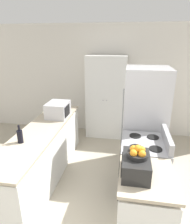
% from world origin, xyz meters
% --- Properties ---
extents(wall_back, '(7.00, 0.06, 2.60)m').
position_xyz_m(wall_back, '(0.00, 3.42, 1.30)').
color(wall_back, silver).
rests_on(wall_back, ground_plane).
extents(counter_left, '(0.60, 2.53, 0.88)m').
position_xyz_m(counter_left, '(-0.80, 1.37, 0.43)').
color(counter_left, silver).
rests_on(counter_left, ground_plane).
extents(counter_right, '(0.60, 0.72, 0.88)m').
position_xyz_m(counter_right, '(0.80, 0.46, 0.43)').
color(counter_right, silver).
rests_on(counter_right, ground_plane).
extents(pantry_cabinet, '(0.91, 0.48, 1.92)m').
position_xyz_m(pantry_cabinet, '(0.05, 3.14, 0.96)').
color(pantry_cabinet, silver).
rests_on(pantry_cabinet, ground_plane).
extents(stove, '(0.66, 0.72, 1.04)m').
position_xyz_m(stove, '(0.82, 1.20, 0.45)').
color(stove, '#9E9EA3').
rests_on(stove, ground_plane).
extents(refrigerator, '(0.74, 0.70, 1.82)m').
position_xyz_m(refrigerator, '(0.86, 1.95, 0.91)').
color(refrigerator, '#B7B7BC').
rests_on(refrigerator, ground_plane).
extents(microwave, '(0.38, 0.46, 0.27)m').
position_xyz_m(microwave, '(-0.71, 1.97, 1.02)').
color(microwave, '#B2B2B7').
rests_on(microwave, counter_left).
extents(wine_bottle, '(0.08, 0.08, 0.26)m').
position_xyz_m(wine_bottle, '(-0.89, 0.90, 0.98)').
color(wine_bottle, black).
rests_on(wine_bottle, counter_left).
extents(toaster_oven, '(0.29, 0.43, 0.21)m').
position_xyz_m(toaster_oven, '(0.67, 0.47, 0.99)').
color(toaster_oven, black).
rests_on(toaster_oven, counter_right).
extents(fruit_bowl, '(0.22, 0.22, 0.14)m').
position_xyz_m(fruit_bowl, '(0.68, 0.47, 1.14)').
color(fruit_bowl, black).
rests_on(fruit_bowl, toaster_oven).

